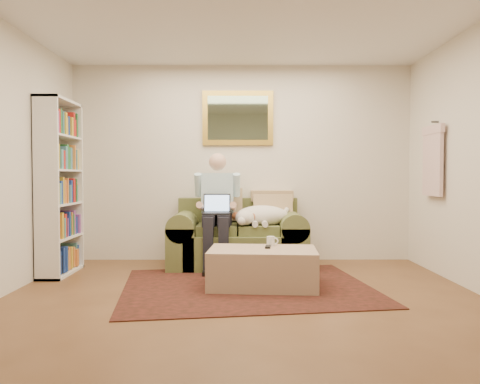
{
  "coord_description": "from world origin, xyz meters",
  "views": [
    {
      "loc": [
        -0.04,
        -3.77,
        1.13
      ],
      "look_at": [
        -0.03,
        1.47,
        0.95
      ],
      "focal_mm": 35.0,
      "sensor_mm": 36.0,
      "label": 1
    }
  ],
  "objects_px": {
    "sofa": "(238,243)",
    "laptop": "(217,208)",
    "seated_man": "(217,211)",
    "ottoman": "(263,268)",
    "bookshelf": "(59,187)",
    "coffee_mug": "(271,241)",
    "sleeping_dog": "(262,216)"
  },
  "relations": [
    {
      "from": "sleeping_dog",
      "to": "bookshelf",
      "type": "relative_size",
      "value": 0.35
    },
    {
      "from": "ottoman",
      "to": "coffee_mug",
      "type": "relative_size",
      "value": 10.77
    },
    {
      "from": "bookshelf",
      "to": "sleeping_dog",
      "type": "bearing_deg",
      "value": 8.61
    },
    {
      "from": "bookshelf",
      "to": "coffee_mug",
      "type": "bearing_deg",
      "value": -10.6
    },
    {
      "from": "seated_man",
      "to": "bookshelf",
      "type": "bearing_deg",
      "value": -170.94
    },
    {
      "from": "ottoman",
      "to": "sleeping_dog",
      "type": "bearing_deg",
      "value": 87.3
    },
    {
      "from": "seated_man",
      "to": "ottoman",
      "type": "xyz_separation_m",
      "value": [
        0.51,
        -0.95,
        -0.51
      ]
    },
    {
      "from": "laptop",
      "to": "sleeping_dog",
      "type": "distance_m",
      "value": 0.58
    },
    {
      "from": "sofa",
      "to": "ottoman",
      "type": "height_order",
      "value": "sofa"
    },
    {
      "from": "seated_man",
      "to": "sleeping_dog",
      "type": "relative_size",
      "value": 2.04
    },
    {
      "from": "sofa",
      "to": "seated_man",
      "type": "xyz_separation_m",
      "value": [
        -0.25,
        -0.15,
        0.42
      ]
    },
    {
      "from": "seated_man",
      "to": "laptop",
      "type": "height_order",
      "value": "seated_man"
    },
    {
      "from": "laptop",
      "to": "ottoman",
      "type": "bearing_deg",
      "value": -60.18
    },
    {
      "from": "seated_man",
      "to": "laptop",
      "type": "xyz_separation_m",
      "value": [
        0.0,
        -0.07,
        0.03
      ]
    },
    {
      "from": "seated_man",
      "to": "ottoman",
      "type": "distance_m",
      "value": 1.19
    },
    {
      "from": "seated_man",
      "to": "laptop",
      "type": "relative_size",
      "value": 4.33
    },
    {
      "from": "seated_man",
      "to": "sleeping_dog",
      "type": "bearing_deg",
      "value": 7.13
    },
    {
      "from": "sofa",
      "to": "sleeping_dog",
      "type": "xyz_separation_m",
      "value": [
        0.3,
        -0.08,
        0.35
      ]
    },
    {
      "from": "sofa",
      "to": "bookshelf",
      "type": "bearing_deg",
      "value": -167.86
    },
    {
      "from": "sofa",
      "to": "laptop",
      "type": "bearing_deg",
      "value": -138.98
    },
    {
      "from": "ottoman",
      "to": "coffee_mug",
      "type": "xyz_separation_m",
      "value": [
        0.1,
        0.21,
        0.25
      ]
    },
    {
      "from": "seated_man",
      "to": "ottoman",
      "type": "height_order",
      "value": "seated_man"
    },
    {
      "from": "coffee_mug",
      "to": "bookshelf",
      "type": "relative_size",
      "value": 0.05
    },
    {
      "from": "ottoman",
      "to": "seated_man",
      "type": "bearing_deg",
      "value": 118.1
    },
    {
      "from": "seated_man",
      "to": "sleeping_dog",
      "type": "distance_m",
      "value": 0.56
    },
    {
      "from": "laptop",
      "to": "seated_man",
      "type": "bearing_deg",
      "value": 90.0
    },
    {
      "from": "sofa",
      "to": "seated_man",
      "type": "distance_m",
      "value": 0.51
    },
    {
      "from": "laptop",
      "to": "bookshelf",
      "type": "xyz_separation_m",
      "value": [
        -1.8,
        -0.22,
        0.26
      ]
    },
    {
      "from": "coffee_mug",
      "to": "bookshelf",
      "type": "distance_m",
      "value": 2.5
    },
    {
      "from": "sleeping_dog",
      "to": "coffee_mug",
      "type": "bearing_deg",
      "value": -86.59
    },
    {
      "from": "sleeping_dog",
      "to": "bookshelf",
      "type": "xyz_separation_m",
      "value": [
        -2.35,
        -0.36,
        0.36
      ]
    },
    {
      "from": "sofa",
      "to": "laptop",
      "type": "height_order",
      "value": "laptop"
    }
  ]
}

